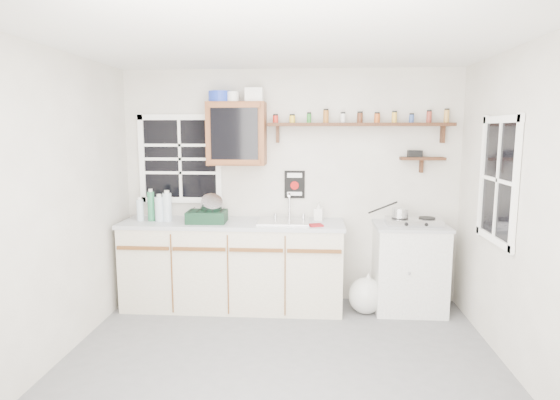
{
  "coord_description": "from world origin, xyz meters",
  "views": [
    {
      "loc": [
        0.24,
        -3.43,
        1.86
      ],
      "look_at": [
        -0.04,
        0.55,
        1.26
      ],
      "focal_mm": 30.0,
      "sensor_mm": 36.0,
      "label": 1
    }
  ],
  "objects": [
    {
      "name": "secondary_shelf",
      "position": [
        1.36,
        1.52,
        1.58
      ],
      "size": [
        0.45,
        0.16,
        0.24
      ],
      "color": "black",
      "rests_on": "wall_back"
    },
    {
      "name": "window_right",
      "position": [
        1.79,
        0.55,
        1.45
      ],
      "size": [
        0.03,
        0.78,
        1.08
      ],
      "color": "black",
      "rests_on": "wall_back"
    },
    {
      "name": "dish_rack",
      "position": [
        -0.82,
        1.25,
        1.02
      ],
      "size": [
        0.41,
        0.31,
        0.3
      ],
      "rotation": [
        0.0,
        0.0,
        0.03
      ],
      "color": "black",
      "rests_on": "main_cabinet"
    },
    {
      "name": "soap_bottle",
      "position": [
        0.31,
        1.41,
        1.02
      ],
      "size": [
        0.1,
        0.11,
        0.2
      ],
      "primitive_type": "imported",
      "rotation": [
        0.0,
        0.0,
        -0.17
      ],
      "color": "white",
      "rests_on": "main_cabinet"
    },
    {
      "name": "room",
      "position": [
        0.0,
        0.0,
        1.25
      ],
      "size": [
        3.64,
        3.24,
        2.54
      ],
      "color": "#59595C",
      "rests_on": "ground"
    },
    {
      "name": "trash_bag",
      "position": [
        0.8,
        1.2,
        0.19
      ],
      "size": [
        0.39,
        0.35,
        0.44
      ],
      "color": "silver",
      "rests_on": "floor"
    },
    {
      "name": "hotplate",
      "position": [
        1.27,
        1.31,
        0.95
      ],
      "size": [
        0.55,
        0.31,
        0.08
      ],
      "rotation": [
        0.0,
        0.0,
        -0.03
      ],
      "color": "silver",
      "rests_on": "right_cabinet"
    },
    {
      "name": "upper_cabinet_clutter",
      "position": [
        -0.59,
        1.44,
        2.21
      ],
      "size": [
        0.57,
        0.24,
        0.14
      ],
      "color": "#1A33AD",
      "rests_on": "upper_cabinet"
    },
    {
      "name": "water_bottles",
      "position": [
        -1.37,
        1.28,
        1.06
      ],
      "size": [
        0.37,
        0.1,
        0.34
      ],
      "color": "#ADBFCB",
      "rests_on": "main_cabinet"
    },
    {
      "name": "spice_shelf",
      "position": [
        0.73,
        1.51,
        1.93
      ],
      "size": [
        1.91,
        0.18,
        0.35
      ],
      "color": "black",
      "rests_on": "wall_back"
    },
    {
      "name": "window_back",
      "position": [
        -1.2,
        1.59,
        1.55
      ],
      "size": [
        0.93,
        0.03,
        0.98
      ],
      "color": "black",
      "rests_on": "wall_back"
    },
    {
      "name": "main_cabinet",
      "position": [
        -0.58,
        1.3,
        0.46
      ],
      "size": [
        2.31,
        0.63,
        0.92
      ],
      "color": "#B9AE99",
      "rests_on": "floor"
    },
    {
      "name": "warning_sign",
      "position": [
        0.05,
        1.59,
        1.28
      ],
      "size": [
        0.22,
        0.02,
        0.3
      ],
      "color": "black",
      "rests_on": "wall_back"
    },
    {
      "name": "right_cabinet",
      "position": [
        1.25,
        1.32,
        0.46
      ],
      "size": [
        0.73,
        0.57,
        0.91
      ],
      "color": "beige",
      "rests_on": "floor"
    },
    {
      "name": "saucepan",
      "position": [
        1.13,
        1.31,
        1.03
      ],
      "size": [
        0.38,
        0.26,
        0.17
      ],
      "rotation": [
        0.0,
        0.0,
        -0.61
      ],
      "color": "silver",
      "rests_on": "hotplate"
    },
    {
      "name": "sink",
      "position": [
        -0.05,
        1.3,
        0.93
      ],
      "size": [
        0.52,
        0.44,
        0.29
      ],
      "color": "silver",
      "rests_on": "main_cabinet"
    },
    {
      "name": "upper_cabinet",
      "position": [
        -0.55,
        1.44,
        1.82
      ],
      "size": [
        0.6,
        0.32,
        0.65
      ],
      "color": "brown",
      "rests_on": "wall_back"
    },
    {
      "name": "rag",
      "position": [
        0.28,
        1.13,
        0.93
      ],
      "size": [
        0.16,
        0.15,
        0.02
      ],
      "primitive_type": "cube",
      "rotation": [
        0.0,
        0.0,
        0.32
      ],
      "color": "maroon",
      "rests_on": "main_cabinet"
    }
  ]
}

